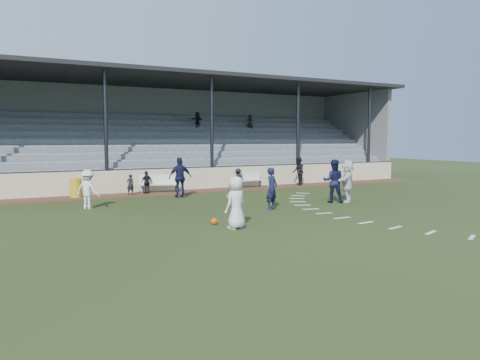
% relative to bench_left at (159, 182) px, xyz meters
% --- Properties ---
extents(ground, '(90.00, 90.00, 0.00)m').
position_rel_bench_left_xyz_m(ground, '(0.50, -10.79, -0.58)').
color(ground, '#2A3716').
rests_on(ground, ground).
extents(cinder_track, '(34.00, 2.00, 0.02)m').
position_rel_bench_left_xyz_m(cinder_track, '(0.50, -0.29, -0.57)').
color(cinder_track, '#532F21').
rests_on(cinder_track, ground).
extents(retaining_wall, '(34.00, 0.18, 1.20)m').
position_rel_bench_left_xyz_m(retaining_wall, '(0.50, 0.76, 0.02)').
color(retaining_wall, beige).
rests_on(retaining_wall, ground).
extents(bench_left, '(2.01, 1.14, 0.95)m').
position_rel_bench_left_xyz_m(bench_left, '(0.00, 0.00, 0.00)').
color(bench_left, silver).
rests_on(bench_left, cinder_track).
extents(bench_right, '(2.03, 0.62, 0.95)m').
position_rel_bench_left_xyz_m(bench_right, '(5.32, -0.00, 0.00)').
color(bench_right, silver).
rests_on(bench_right, cinder_track).
extents(trash_bin, '(0.56, 0.56, 0.89)m').
position_rel_bench_left_xyz_m(trash_bin, '(-4.21, -0.10, -0.12)').
color(trash_bin, gold).
rests_on(trash_bin, cinder_track).
extents(football, '(0.23, 0.23, 0.23)m').
position_rel_bench_left_xyz_m(football, '(-1.29, -9.82, -0.47)').
color(football, '#EE4E0E').
rests_on(football, ground).
extents(player_white_lead, '(0.96, 0.80, 1.67)m').
position_rel_bench_left_xyz_m(player_white_lead, '(-0.97, -10.78, 0.25)').
color(player_white_lead, white).
rests_on(player_white_lead, ground).
extents(player_navy_lead, '(0.74, 0.66, 1.70)m').
position_rel_bench_left_xyz_m(player_navy_lead, '(2.16, -7.90, 0.27)').
color(player_navy_lead, '#131636').
rests_on(player_navy_lead, ground).
extents(player_navy_mid, '(1.19, 1.16, 1.94)m').
position_rel_bench_left_xyz_m(player_navy_mid, '(5.72, -7.36, 0.38)').
color(player_navy_mid, '#131636').
rests_on(player_navy_mid, ground).
extents(player_white_wing, '(1.15, 1.15, 1.60)m').
position_rel_bench_left_xyz_m(player_white_wing, '(-4.36, -4.24, 0.22)').
color(player_white_wing, white).
rests_on(player_white_wing, ground).
extents(player_navy_wing, '(1.17, 0.54, 1.96)m').
position_rel_bench_left_xyz_m(player_navy_wing, '(0.30, -2.43, 0.39)').
color(player_navy_wing, '#131636').
rests_on(player_navy_wing, ground).
extents(player_white_back, '(1.72, 1.60, 1.92)m').
position_rel_bench_left_xyz_m(player_white_back, '(6.39, -7.50, 0.38)').
color(player_white_back, white).
rests_on(player_white_back, ground).
extents(official, '(0.96, 1.05, 1.73)m').
position_rel_bench_left_xyz_m(official, '(8.79, -0.25, 0.30)').
color(official, black).
rests_on(official, cinder_track).
extents(sub_left_near, '(0.39, 0.27, 1.05)m').
position_rel_bench_left_xyz_m(sub_left_near, '(-1.62, -0.39, -0.04)').
color(sub_left_near, black).
rests_on(sub_left_near, cinder_track).
extents(sub_left_far, '(0.74, 0.50, 1.17)m').
position_rel_bench_left_xyz_m(sub_left_far, '(-0.70, -0.18, 0.02)').
color(sub_left_far, black).
rests_on(sub_left_far, cinder_track).
extents(sub_right, '(0.77, 0.49, 1.14)m').
position_rel_bench_left_xyz_m(sub_right, '(4.69, -0.14, 0.01)').
color(sub_right, black).
rests_on(sub_right, cinder_track).
extents(grandstand, '(34.60, 9.00, 6.61)m').
position_rel_bench_left_xyz_m(grandstand, '(0.50, 5.47, 1.62)').
color(grandstand, gray).
rests_on(grandstand, ground).
extents(penalty_arc, '(3.89, 14.63, 0.01)m').
position_rel_bench_left_xyz_m(penalty_arc, '(4.62, -10.79, -0.58)').
color(penalty_arc, white).
rests_on(penalty_arc, ground).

